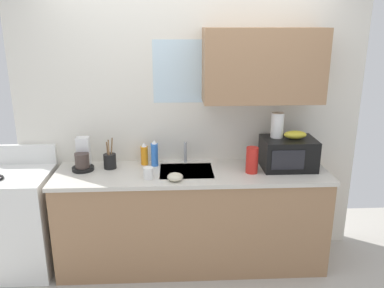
{
  "coord_description": "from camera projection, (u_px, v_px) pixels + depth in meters",
  "views": [
    {
      "loc": [
        -0.16,
        -3.22,
        2.15
      ],
      "look_at": [
        0.0,
        0.0,
        1.15
      ],
      "focal_mm": 37.13,
      "sensor_mm": 36.0,
      "label": 1
    }
  ],
  "objects": [
    {
      "name": "microwave",
      "position": [
        288.0,
        153.0,
        3.49
      ],
      "size": [
        0.46,
        0.35,
        0.27
      ],
      "color": "black",
      "rests_on": "counter_unit"
    },
    {
      "name": "utensil_crock",
      "position": [
        110.0,
        161.0,
        3.51
      ],
      "size": [
        0.11,
        0.11,
        0.27
      ],
      "color": "black",
      "rests_on": "counter_unit"
    },
    {
      "name": "kitchen_wall_assembly",
      "position": [
        204.0,
        111.0,
        3.61
      ],
      "size": [
        3.14,
        0.42,
        2.5
      ],
      "color": "silver",
      "rests_on": "ground"
    },
    {
      "name": "counter_unit",
      "position": [
        192.0,
        217.0,
        3.58
      ],
      "size": [
        2.37,
        0.63,
        0.9
      ],
      "color": "#9E7551",
      "rests_on": "ground"
    },
    {
      "name": "sink_faucet",
      "position": [
        185.0,
        152.0,
        3.64
      ],
      "size": [
        0.03,
        0.03,
        0.2
      ],
      "primitive_type": "cylinder",
      "color": "#B2B5BA",
      "rests_on": "counter_unit"
    },
    {
      "name": "dish_soap_bottle_blue",
      "position": [
        155.0,
        154.0,
        3.55
      ],
      "size": [
        0.06,
        0.06,
        0.24
      ],
      "color": "blue",
      "rests_on": "counter_unit"
    },
    {
      "name": "dish_soap_bottle_orange",
      "position": [
        144.0,
        154.0,
        3.59
      ],
      "size": [
        0.07,
        0.07,
        0.21
      ],
      "color": "orange",
      "rests_on": "counter_unit"
    },
    {
      "name": "mug_white",
      "position": [
        148.0,
        173.0,
        3.28
      ],
      "size": [
        0.08,
        0.08,
        0.09
      ],
      "primitive_type": "cylinder",
      "color": "white",
      "rests_on": "counter_unit"
    },
    {
      "name": "cereal_canister",
      "position": [
        252.0,
        160.0,
        3.39
      ],
      "size": [
        0.1,
        0.1,
        0.23
      ],
      "primitive_type": "cylinder",
      "color": "red",
      "rests_on": "counter_unit"
    },
    {
      "name": "paper_towel_roll",
      "position": [
        277.0,
        125.0,
        3.47
      ],
      "size": [
        0.11,
        0.11,
        0.22
      ],
      "primitive_type": "cylinder",
      "color": "white",
      "rests_on": "microwave"
    },
    {
      "name": "coffee_maker",
      "position": [
        83.0,
        158.0,
        3.47
      ],
      "size": [
        0.19,
        0.21,
        0.28
      ],
      "color": "black",
      "rests_on": "counter_unit"
    },
    {
      "name": "stove_range",
      "position": [
        19.0,
        221.0,
        3.51
      ],
      "size": [
        0.6,
        0.6,
        1.08
      ],
      "color": "white",
      "rests_on": "ground"
    },
    {
      "name": "small_bowl",
      "position": [
        175.0,
        177.0,
        3.24
      ],
      "size": [
        0.13,
        0.13,
        0.06
      ],
      "primitive_type": "ellipsoid",
      "color": "beige",
      "rests_on": "counter_unit"
    },
    {
      "name": "banana_bunch",
      "position": [
        295.0,
        135.0,
        3.45
      ],
      "size": [
        0.2,
        0.11,
        0.07
      ],
      "primitive_type": "ellipsoid",
      "color": "gold",
      "rests_on": "microwave"
    }
  ]
}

